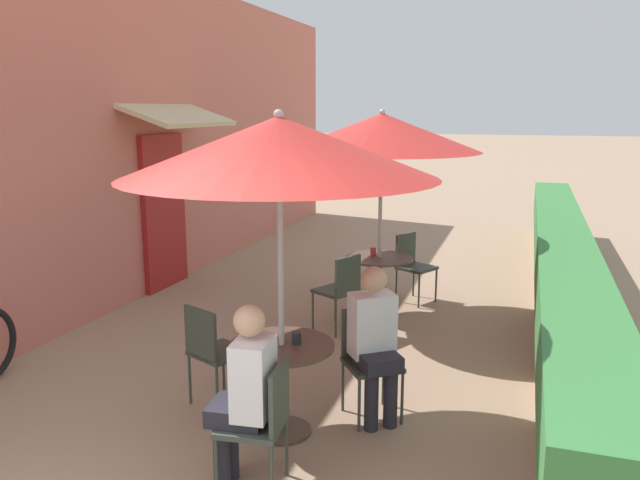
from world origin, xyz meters
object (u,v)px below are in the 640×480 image
(patio_table_near, at_px, (282,368))
(cafe_chair_near_back, at_px, (212,347))
(coffee_cup_mid, at_px, (373,251))
(coffee_cup_near, at_px, (297,338))
(patio_umbrella_mid, at_px, (382,133))
(cafe_chair_near_right, at_px, (369,353))
(cafe_chair_mid_right, at_px, (412,262))
(seated_patron_near_right, at_px, (375,338))
(cafe_chair_near_left, at_px, (263,416))
(cafe_chair_mid_left, at_px, (341,286))
(seated_patron_near_left, at_px, (246,390))
(patio_umbrella_near, at_px, (279,148))
(patio_table_mid, at_px, (379,273))

(patio_table_near, relative_size, cafe_chair_near_back, 0.91)
(cafe_chair_near_back, relative_size, coffee_cup_mid, 9.67)
(patio_table_near, xyz_separation_m, coffee_cup_near, (0.10, 0.04, 0.23))
(patio_umbrella_mid, bearing_deg, cafe_chair_near_right, -78.69)
(cafe_chair_mid_right, bearing_deg, seated_patron_near_right, 32.40)
(coffee_cup_near, distance_m, patio_umbrella_mid, 3.23)
(cafe_chair_mid_right, height_order, coffee_cup_mid, cafe_chair_mid_right)
(seated_patron_near_right, xyz_separation_m, coffee_cup_near, (-0.51, -0.37, 0.07))
(cafe_chair_near_left, distance_m, patio_umbrella_mid, 4.03)
(coffee_cup_near, bearing_deg, cafe_chair_mid_right, 86.45)
(seated_patron_near_right, bearing_deg, cafe_chair_near_left, 31.67)
(cafe_chair_near_back, height_order, cafe_chair_mid_right, same)
(cafe_chair_near_left, distance_m, seated_patron_near_right, 1.23)
(seated_patron_near_right, bearing_deg, cafe_chair_mid_left, -102.59)
(seated_patron_near_right, bearing_deg, coffee_cup_mid, -112.69)
(seated_patron_near_left, relative_size, coffee_cup_mid, 13.89)
(seated_patron_near_left, relative_size, cafe_chair_mid_right, 1.44)
(cafe_chair_near_right, height_order, seated_patron_near_right, seated_patron_near_right)
(patio_umbrella_near, xyz_separation_m, seated_patron_near_left, (0.05, -0.74, -1.48))
(patio_umbrella_near, height_order, cafe_chair_near_left, patio_umbrella_near)
(coffee_cup_near, bearing_deg, patio_umbrella_near, -156.37)
(patio_umbrella_near, bearing_deg, cafe_chair_near_right, 42.60)
(seated_patron_near_right, relative_size, patio_umbrella_mid, 0.51)
(patio_umbrella_near, bearing_deg, patio_umbrella_mid, 88.93)
(patio_umbrella_near, bearing_deg, coffee_cup_mid, 90.85)
(patio_umbrella_near, relative_size, cafe_chair_near_right, 2.79)
(seated_patron_near_right, bearing_deg, cafe_chair_near_back, -28.47)
(seated_patron_near_left, distance_m, cafe_chair_mid_right, 4.39)
(cafe_chair_mid_left, bearing_deg, cafe_chair_mid_right, 5.93)
(cafe_chair_near_left, bearing_deg, seated_patron_near_right, -28.33)
(coffee_cup_near, bearing_deg, seated_patron_near_right, 35.75)
(cafe_chair_near_right, bearing_deg, coffee_cup_near, 9.20)
(patio_table_near, distance_m, cafe_chair_near_right, 0.74)
(seated_patron_near_right, xyz_separation_m, cafe_chair_mid_left, (-0.83, 1.85, -0.17))
(patio_umbrella_mid, relative_size, coffee_cup_mid, 26.99)
(seated_patron_near_left, xyz_separation_m, coffee_cup_mid, (-0.10, 3.79, 0.07))
(cafe_chair_near_back, distance_m, patio_umbrella_mid, 3.28)
(cafe_chair_near_right, relative_size, cafe_chair_mid_left, 1.00)
(coffee_cup_near, distance_m, cafe_chair_mid_left, 2.25)
(coffee_cup_near, height_order, coffee_cup_mid, same)
(coffee_cup_near, relative_size, patio_umbrella_mid, 0.04)
(cafe_chair_mid_left, bearing_deg, coffee_cup_mid, 15.15)
(seated_patron_near_right, height_order, coffee_cup_mid, seated_patron_near_right)
(patio_umbrella_mid, bearing_deg, seated_patron_near_left, -90.07)
(patio_umbrella_mid, distance_m, coffee_cup_mid, 1.42)
(seated_patron_near_left, height_order, patio_table_mid, seated_patron_near_left)
(patio_umbrella_near, bearing_deg, patio_table_near, 0.00)
(patio_umbrella_mid, bearing_deg, cafe_chair_near_back, -105.59)
(seated_patron_near_right, xyz_separation_m, cafe_chair_mid_right, (-0.29, 3.23, -0.17))
(seated_patron_near_right, distance_m, coffee_cup_near, 0.63)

